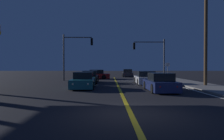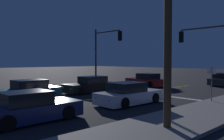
{
  "view_description": "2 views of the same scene",
  "coord_description": "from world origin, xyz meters",
  "px_view_note": "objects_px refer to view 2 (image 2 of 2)",
  "views": [
    {
      "loc": [
        -0.82,
        -7.98,
        1.8
      ],
      "look_at": [
        -0.48,
        16.67,
        1.39
      ],
      "focal_mm": 33.24,
      "sensor_mm": 36.0,
      "label": 1
    },
    {
      "loc": [
        12.77,
        2.63,
        2.64
      ],
      "look_at": [
        -1.93,
        16.53,
        1.86
      ],
      "focal_mm": 38.19,
      "sensor_mm": 36.0,
      "label": 2
    }
  ],
  "objects_px": {
    "car_far_approaching_white": "(129,94)",
    "car_parked_curb_charcoal": "(224,80)",
    "car_following_oncoming_teal": "(27,91)",
    "traffic_signal_far_left": "(104,48)",
    "car_distant_tail_black": "(91,85)",
    "car_side_waiting_red": "(146,81)",
    "traffic_signal_near_right": "(212,46)",
    "car_mid_block_navy": "(30,108)",
    "street_sign_corner": "(212,79)"
  },
  "relations": [
    {
      "from": "car_far_approaching_white",
      "to": "car_parked_curb_charcoal",
      "type": "bearing_deg",
      "value": 92.84
    },
    {
      "from": "car_following_oncoming_teal",
      "to": "traffic_signal_far_left",
      "type": "relative_size",
      "value": 0.79
    },
    {
      "from": "car_distant_tail_black",
      "to": "car_far_approaching_white",
      "type": "height_order",
      "value": "same"
    },
    {
      "from": "car_side_waiting_red",
      "to": "traffic_signal_near_right",
      "type": "xyz_separation_m",
      "value": [
        7.86,
        -2.3,
        3.13
      ]
    },
    {
      "from": "car_far_approaching_white",
      "to": "traffic_signal_far_left",
      "type": "relative_size",
      "value": 0.75
    },
    {
      "from": "car_following_oncoming_teal",
      "to": "car_mid_block_navy",
      "type": "relative_size",
      "value": 1.06
    },
    {
      "from": "traffic_signal_near_right",
      "to": "car_far_approaching_white",
      "type": "bearing_deg",
      "value": 72.35
    },
    {
      "from": "car_mid_block_navy",
      "to": "traffic_signal_far_left",
      "type": "height_order",
      "value": "traffic_signal_far_left"
    },
    {
      "from": "car_side_waiting_red",
      "to": "car_mid_block_navy",
      "type": "bearing_deg",
      "value": -157.46
    },
    {
      "from": "car_mid_block_navy",
      "to": "street_sign_corner",
      "type": "bearing_deg",
      "value": 70.29
    },
    {
      "from": "car_far_approaching_white",
      "to": "traffic_signal_near_right",
      "type": "bearing_deg",
      "value": 73.45
    },
    {
      "from": "car_far_approaching_white",
      "to": "traffic_signal_far_left",
      "type": "height_order",
      "value": "traffic_signal_far_left"
    },
    {
      "from": "car_mid_block_navy",
      "to": "traffic_signal_far_left",
      "type": "relative_size",
      "value": 0.74
    },
    {
      "from": "traffic_signal_near_right",
      "to": "street_sign_corner",
      "type": "bearing_deg",
      "value": 114.58
    },
    {
      "from": "car_mid_block_navy",
      "to": "traffic_signal_near_right",
      "type": "relative_size",
      "value": 0.8
    },
    {
      "from": "car_far_approaching_white",
      "to": "car_mid_block_navy",
      "type": "bearing_deg",
      "value": -89.22
    },
    {
      "from": "street_sign_corner",
      "to": "traffic_signal_near_right",
      "type": "bearing_deg",
      "value": 114.58
    },
    {
      "from": "traffic_signal_far_left",
      "to": "street_sign_corner",
      "type": "height_order",
      "value": "traffic_signal_far_left"
    },
    {
      "from": "car_following_oncoming_teal",
      "to": "car_mid_block_navy",
      "type": "bearing_deg",
      "value": 155.97
    },
    {
      "from": "car_following_oncoming_teal",
      "to": "car_parked_curb_charcoal",
      "type": "relative_size",
      "value": 1.03
    },
    {
      "from": "car_following_oncoming_teal",
      "to": "car_side_waiting_red",
      "type": "distance_m",
      "value": 12.81
    },
    {
      "from": "car_side_waiting_red",
      "to": "car_mid_block_navy",
      "type": "distance_m",
      "value": 16.28
    },
    {
      "from": "street_sign_corner",
      "to": "car_following_oncoming_teal",
      "type": "bearing_deg",
      "value": -140.43
    },
    {
      "from": "car_distant_tail_black",
      "to": "street_sign_corner",
      "type": "xyz_separation_m",
      "value": [
        9.31,
        2.16,
        0.96
      ]
    },
    {
      "from": "car_parked_curb_charcoal",
      "to": "street_sign_corner",
      "type": "height_order",
      "value": "street_sign_corner"
    },
    {
      "from": "car_following_oncoming_teal",
      "to": "car_mid_block_navy",
      "type": "height_order",
      "value": "same"
    },
    {
      "from": "car_side_waiting_red",
      "to": "traffic_signal_far_left",
      "type": "height_order",
      "value": "traffic_signal_far_left"
    },
    {
      "from": "car_parked_curb_charcoal",
      "to": "traffic_signal_near_right",
      "type": "relative_size",
      "value": 0.82
    },
    {
      "from": "car_side_waiting_red",
      "to": "car_mid_block_navy",
      "type": "xyz_separation_m",
      "value": [
        5.7,
        -15.25,
        -0.0
      ]
    },
    {
      "from": "car_following_oncoming_teal",
      "to": "car_side_waiting_red",
      "type": "height_order",
      "value": "same"
    },
    {
      "from": "traffic_signal_far_left",
      "to": "street_sign_corner",
      "type": "xyz_separation_m",
      "value": [
        11.64,
        -1.4,
        -2.41
      ]
    },
    {
      "from": "traffic_signal_near_right",
      "to": "street_sign_corner",
      "type": "relative_size",
      "value": 2.42
    },
    {
      "from": "traffic_signal_far_left",
      "to": "car_side_waiting_red",
      "type": "bearing_deg",
      "value": 55.92
    },
    {
      "from": "traffic_signal_near_right",
      "to": "street_sign_corner",
      "type": "xyz_separation_m",
      "value": [
        1.28,
        -2.8,
        -2.17
      ]
    },
    {
      "from": "car_following_oncoming_teal",
      "to": "traffic_signal_near_right",
      "type": "xyz_separation_m",
      "value": [
        8.04,
        10.5,
        3.13
      ]
    },
    {
      "from": "car_mid_block_navy",
      "to": "street_sign_corner",
      "type": "relative_size",
      "value": 1.93
    },
    {
      "from": "car_distant_tail_black",
      "to": "traffic_signal_near_right",
      "type": "xyz_separation_m",
      "value": [
        8.03,
        4.96,
        3.13
      ]
    },
    {
      "from": "car_parked_curb_charcoal",
      "to": "car_far_approaching_white",
      "type": "relative_size",
      "value": 1.02
    },
    {
      "from": "car_far_approaching_white",
      "to": "traffic_signal_near_right",
      "type": "distance_m",
      "value": 7.66
    },
    {
      "from": "car_side_waiting_red",
      "to": "car_far_approaching_white",
      "type": "distance_m",
      "value": 10.64
    },
    {
      "from": "car_far_approaching_white",
      "to": "car_mid_block_navy",
      "type": "distance_m",
      "value": 6.29
    },
    {
      "from": "traffic_signal_near_right",
      "to": "car_following_oncoming_teal",
      "type": "bearing_deg",
      "value": 52.56
    },
    {
      "from": "traffic_signal_far_left",
      "to": "car_far_approaching_white",
      "type": "bearing_deg",
      "value": -32.57
    },
    {
      "from": "car_far_approaching_white",
      "to": "traffic_signal_near_right",
      "type": "xyz_separation_m",
      "value": [
        2.12,
        6.66,
        3.13
      ]
    },
    {
      "from": "car_mid_block_navy",
      "to": "car_far_approaching_white",
      "type": "bearing_deg",
      "value": 88.68
    },
    {
      "from": "traffic_signal_near_right",
      "to": "car_parked_curb_charcoal",
      "type": "bearing_deg",
      "value": -74.06
    },
    {
      "from": "car_far_approaching_white",
      "to": "car_mid_block_navy",
      "type": "height_order",
      "value": "same"
    },
    {
      "from": "car_side_waiting_red",
      "to": "car_mid_block_navy",
      "type": "relative_size",
      "value": 1.0
    },
    {
      "from": "car_parked_curb_charcoal",
      "to": "traffic_signal_far_left",
      "type": "relative_size",
      "value": 0.77
    },
    {
      "from": "car_following_oncoming_teal",
      "to": "traffic_signal_far_left",
      "type": "bearing_deg",
      "value": -77.2
    }
  ]
}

